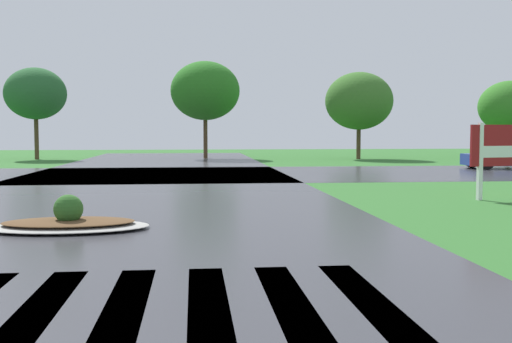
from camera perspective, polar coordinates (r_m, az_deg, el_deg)
asphalt_roadway at (r=12.84m, az=-13.20°, el=-4.78°), size 11.30×80.00×0.01m
asphalt_cross_road at (r=27.07m, az=-9.31°, el=-0.26°), size 90.00×10.17×0.01m
crosswalk_stripes at (r=7.16m, az=-19.35°, el=-11.75°), size 7.65×3.27×0.01m
median_island at (r=12.33m, az=-17.06°, el=-4.56°), size 3.06×1.67×0.68m
car_dark_suv at (r=33.28m, az=22.22°, el=1.27°), size 4.12×2.14×1.26m
background_treeline at (r=41.90m, az=0.12°, el=6.75°), size 46.57×6.65×6.67m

